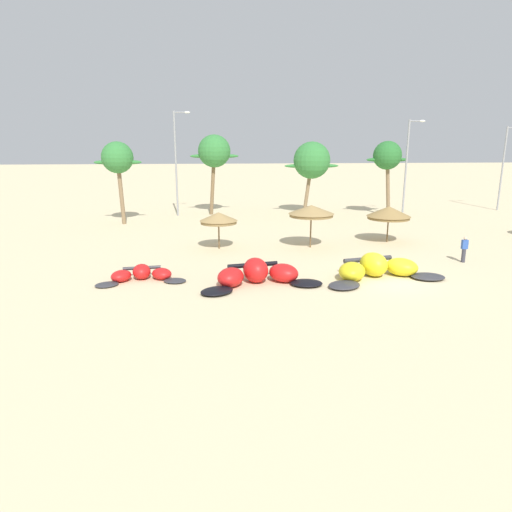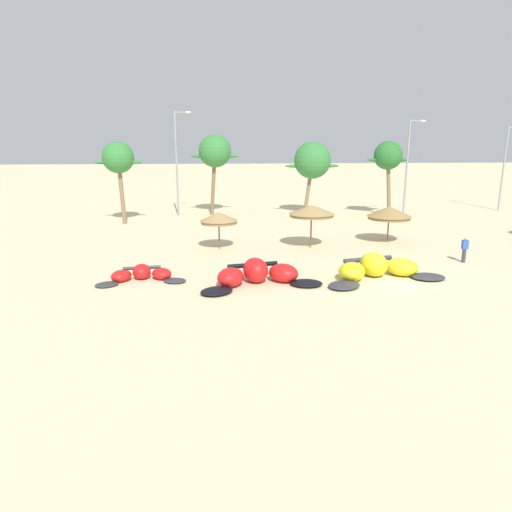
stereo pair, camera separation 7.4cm
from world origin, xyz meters
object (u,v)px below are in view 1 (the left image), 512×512
beach_umbrella_near_van (219,218)px  beach_umbrella_near_palms (389,213)px  lamppost_west_center (408,164)px  beach_umbrella_middle (311,211)px  palm_leftmost (118,159)px  palm_left (214,152)px  kite_far_left (142,275)px  palm_left_of_gap (312,161)px  kite_left_of_center (377,269)px  person_near_kites (464,249)px  lamppost_east_center (504,164)px  lamppost_west (177,159)px  kite_left (257,275)px  palm_center_left (387,157)px

beach_umbrella_near_van → beach_umbrella_near_palms: (12.42, 1.09, 0.04)m
lamppost_west_center → beach_umbrella_middle: bearing=-134.5°
palm_leftmost → lamppost_west_center: lamppost_west_center is taller
palm_left → lamppost_west_center: (18.24, -3.83, -1.09)m
kite_far_left → palm_left_of_gap: bearing=57.9°
kite_far_left → palm_left_of_gap: 26.04m
kite_left_of_center → beach_umbrella_near_van: 11.66m
beach_umbrella_near_palms → person_near_kites: bearing=-66.9°
kite_left_of_center → person_near_kites: bearing=23.2°
beach_umbrella_near_van → palm_left_of_gap: (9.37, 14.53, 3.21)m
kite_left_of_center → palm_leftmost: bearing=133.3°
person_near_kites → palm_left: 26.04m
beach_umbrella_near_van → person_near_kites: 15.87m
lamppost_west_center → kite_far_left: bearing=-139.9°
palm_leftmost → palm_left: (8.42, 4.85, 0.45)m
lamppost_east_center → lamppost_west_center: bearing=-161.6°
palm_left → lamppost_west: bearing=-170.6°
kite_left_of_center → palm_leftmost: (-17.24, 18.31, 5.26)m
kite_left → palm_left_of_gap: palm_left_of_gap is taller
beach_umbrella_middle → lamppost_west_center: 16.70m
kite_left → kite_left_of_center: kite_left_of_center is taller
kite_far_left → lamppost_west_center: bearing=40.1°
kite_left_of_center → lamppost_east_center: bearing=47.2°
beach_umbrella_near_van → palm_center_left: palm_center_left is taller
palm_left → lamppost_west: lamppost_west is taller
kite_left → palm_leftmost: (-10.62, 18.86, 5.27)m
beach_umbrella_middle → palm_left: 17.33m
palm_leftmost → palm_center_left: palm_center_left is taller
palm_leftmost → lamppost_west: lamppost_west is taller
beach_umbrella_middle → lamppost_west: bearing=124.5°
kite_left_of_center → person_near_kites: (6.44, 2.76, 0.32)m
kite_far_left → beach_umbrella_middle: bearing=33.2°
palm_left_of_gap → lamppost_west_center: size_ratio=0.79×
beach_umbrella_near_van → lamppost_west_center: 21.60m
kite_far_left → kite_left_of_center: bearing=-2.8°
kite_left_of_center → palm_leftmost: 25.69m
kite_far_left → person_near_kites: bearing=6.3°
kite_left → palm_left_of_gap: size_ratio=0.92×
kite_far_left → kite_left_of_center: (12.78, -0.63, 0.19)m
kite_far_left → lamppost_west: bearing=89.2°
person_near_kites → lamppost_west_center: size_ratio=0.18×
palm_center_left → lamppost_west: (-20.35, 1.90, -0.24)m
kite_left → beach_umbrella_middle: beach_umbrella_middle is taller
kite_left → palm_center_left: 26.24m
beach_umbrella_near_palms → lamppost_east_center: bearing=39.3°
beach_umbrella_near_palms → palm_center_left: size_ratio=0.44×
lamppost_west_center → kite_left_of_center: bearing=-116.0°
beach_umbrella_near_van → person_near_kites: (15.01, -4.97, -1.34)m
beach_umbrella_near_palms → palm_center_left: 13.01m
kite_left → palm_left: (-2.20, 23.71, 5.72)m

